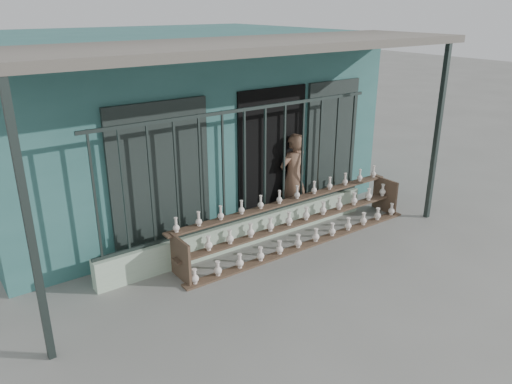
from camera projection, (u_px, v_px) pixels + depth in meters
ground at (296, 276)px, 7.21m from camera, size 60.00×60.00×0.00m
workshop_building at (161, 116)px, 9.85m from camera, size 7.40×6.60×3.21m
parapet_wall at (245, 231)px, 8.12m from camera, size 5.00×0.20×0.45m
security_fence at (245, 165)px, 7.72m from camera, size 5.00×0.04×1.80m
shelf_rack at (298, 221)px, 8.17m from camera, size 4.50×0.68×0.85m
elderly_woman at (293, 177)px, 8.87m from camera, size 0.59×0.39×1.60m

